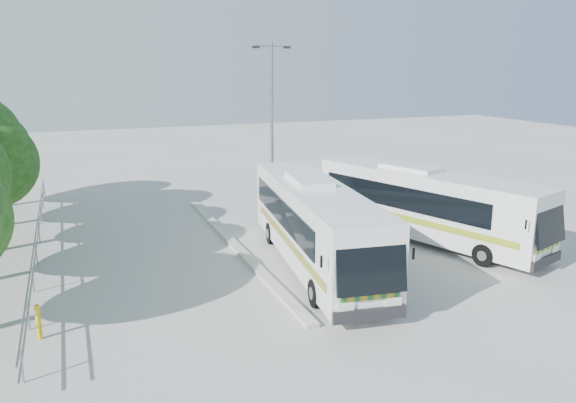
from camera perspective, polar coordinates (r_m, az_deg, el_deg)
name	(u,v)px	position (r m, az deg, el deg)	size (l,w,h in m)	color
ground	(305,256)	(22.72, 1.71, -5.55)	(100.00, 100.00, 0.00)	#ABABA6
kerb_divider	(236,246)	(23.75, -5.33, -4.55)	(0.40, 16.00, 0.15)	#B2B2AD
railing	(36,238)	(24.68, -24.19, -3.41)	(0.06, 22.00, 1.00)	gray
coach_main	(315,223)	(21.10, 2.79, -2.21)	(3.74, 11.43, 3.12)	silver
coach_adjacent	(426,204)	(24.97, 13.86, -0.20)	(5.61, 11.01, 3.03)	silver
lamppost	(272,116)	(30.94, -1.65, 8.70)	(2.12, 0.27, 8.67)	gray
bollard	(38,322)	(17.48, -24.02, -11.13)	(0.14, 0.14, 1.02)	gold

